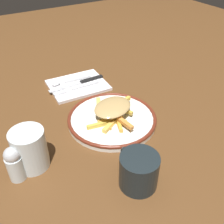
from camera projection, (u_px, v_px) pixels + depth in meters
ground_plane at (112, 121)px, 0.78m from camera, size 2.60×2.60×0.00m
plate at (112, 119)px, 0.77m from camera, size 0.27×0.27×0.02m
fries_heap at (113, 110)px, 0.76m from camera, size 0.19×0.18×0.04m
napkin at (77, 85)px, 0.94m from camera, size 0.18×0.21×0.01m
fork at (77, 88)px, 0.91m from camera, size 0.02×0.18×0.01m
knife at (81, 82)px, 0.94m from camera, size 0.02×0.21×0.01m
spoon at (64, 82)px, 0.94m from camera, size 0.03×0.15×0.01m
water_glass at (30, 149)px, 0.61m from camera, size 0.08×0.08×0.10m
coffee_mug at (138, 171)px, 0.57m from camera, size 0.11×0.09×0.08m
salt_shaker at (15, 163)px, 0.58m from camera, size 0.04×0.04×0.09m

